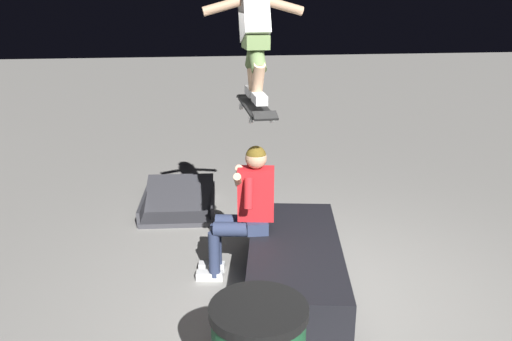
% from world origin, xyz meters
% --- Properties ---
extents(ground_plane, '(40.00, 40.00, 0.00)m').
position_xyz_m(ground_plane, '(0.00, 0.00, 0.00)').
color(ground_plane, gray).
extents(ledge_box_main, '(2.08, 1.14, 0.50)m').
position_xyz_m(ledge_box_main, '(0.13, 0.09, 0.25)').
color(ledge_box_main, black).
rests_on(ledge_box_main, ground).
extents(person_sitting_on_ledge, '(0.60, 0.78, 1.33)m').
position_xyz_m(person_sitting_on_ledge, '(0.50, 0.51, 0.74)').
color(person_sitting_on_ledge, '#2D3856').
rests_on(person_sitting_on_ledge, ground).
extents(skateboard, '(1.03, 0.25, 0.13)m').
position_xyz_m(skateboard, '(0.48, 0.41, 1.69)').
color(skateboard, black).
extents(skater_airborne, '(0.62, 0.89, 1.12)m').
position_xyz_m(skater_airborne, '(0.54, 0.41, 2.38)').
color(skater_airborne, white).
extents(kicker_ramp, '(1.18, 0.99, 0.41)m').
position_xyz_m(kicker_ramp, '(2.27, 1.18, 0.07)').
color(kicker_ramp, '#38383D').
rests_on(kicker_ramp, ground).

